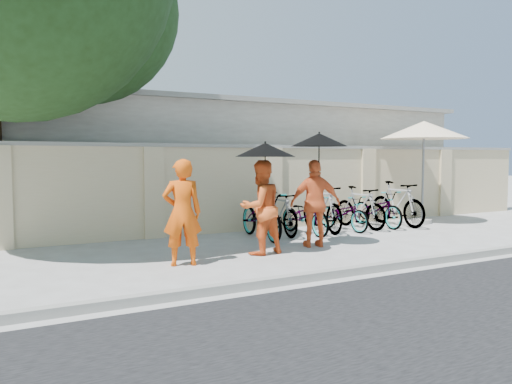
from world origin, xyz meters
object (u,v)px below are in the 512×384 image
monk_left (182,212)px  monk_right (315,203)px  monk_center (261,207)px  patio_umbrella (424,131)px

monk_left → monk_right: bearing=-159.0°
monk_center → monk_right: 1.32m
monk_center → patio_umbrella: size_ratio=0.57×
monk_center → patio_umbrella: (5.90, 1.74, 1.61)m
monk_right → patio_umbrella: patio_umbrella is taller
monk_left → patio_umbrella: (7.49, 1.97, 1.59)m
monk_center → patio_umbrella: patio_umbrella is taller
monk_right → monk_center: bearing=23.7°
monk_center → monk_left: bearing=0.6°
monk_left → monk_center: (1.58, 0.23, -0.01)m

